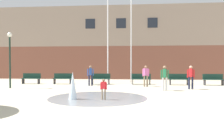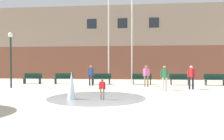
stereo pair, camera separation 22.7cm
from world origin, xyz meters
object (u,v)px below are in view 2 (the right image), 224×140
(teen_by_trashcan, at_px, (165,76))
(flagpole_right, at_px, (132,31))
(adult_in_red, at_px, (146,74))
(lamp_post_left_lane, at_px, (11,52))
(park_bench_center, at_px, (142,79))
(flagpole_left, at_px, (109,31))
(adult_watching, at_px, (91,74))
(park_bench_left_of_flagpoles, at_px, (64,78))
(park_bench_far_right, at_px, (215,79))
(child_running, at_px, (102,88))
(adult_near_bench, at_px, (191,75))
(park_bench_far_left, at_px, (32,78))
(park_bench_near_trashcan, at_px, (180,79))
(park_bench_under_left_flagpole, at_px, (102,79))

(teen_by_trashcan, bearing_deg, flagpole_right, 43.91)
(adult_in_red, distance_m, lamp_post_left_lane, 9.94)
(park_bench_center, height_order, flagpole_left, flagpole_left)
(adult_watching, relative_size, flagpole_right, 0.18)
(teen_by_trashcan, distance_m, flagpole_right, 6.49)
(park_bench_left_of_flagpoles, distance_m, lamp_post_left_lane, 4.92)
(teen_by_trashcan, distance_m, flagpole_left, 7.41)
(park_bench_far_right, height_order, adult_in_red, adult_in_red)
(park_bench_center, bearing_deg, child_running, -105.00)
(park_bench_center, xyz_separation_m, adult_near_bench, (3.16, -3.16, 0.45))
(park_bench_far_left, xyz_separation_m, park_bench_near_trashcan, (12.53, -0.04, 0.00))
(teen_by_trashcan, bearing_deg, flagpole_left, 60.81)
(adult_in_red, xyz_separation_m, teen_by_trashcan, (1.02, -2.48, 0.00))
(adult_in_red, bearing_deg, teen_by_trashcan, -96.59)
(park_bench_near_trashcan, bearing_deg, park_bench_far_right, -0.70)
(park_bench_near_trashcan, distance_m, flagpole_left, 7.25)
(park_bench_far_left, height_order, child_running, child_running)
(lamp_post_left_lane, bearing_deg, teen_by_trashcan, -3.47)
(adult_in_red, bearing_deg, flagpole_left, 112.97)
(park_bench_under_left_flagpole, height_order, flagpole_left, flagpole_left)
(park_bench_near_trashcan, relative_size, park_bench_far_right, 1.00)
(adult_watching, xyz_separation_m, teen_by_trashcan, (5.31, -2.85, 0.00))
(park_bench_under_left_flagpole, xyz_separation_m, child_running, (1.23, -8.03, 0.10))
(park_bench_left_of_flagpoles, height_order, teen_by_trashcan, teen_by_trashcan)
(flagpole_left, distance_m, flagpole_right, 2.03)
(park_bench_left_of_flagpoles, relative_size, adult_in_red, 1.01)
(park_bench_left_of_flagpoles, relative_size, park_bench_far_right, 1.00)
(adult_watching, height_order, flagpole_right, flagpole_right)
(park_bench_under_left_flagpole, xyz_separation_m, adult_near_bench, (6.54, -3.16, 0.45))
(park_bench_center, relative_size, park_bench_near_trashcan, 1.00)
(flagpole_left, bearing_deg, park_bench_left_of_flagpoles, -169.39)
(adult_near_bench, distance_m, flagpole_right, 6.71)
(park_bench_near_trashcan, height_order, adult_near_bench, adult_near_bench)
(adult_near_bench, height_order, teen_by_trashcan, same)
(child_running, relative_size, flagpole_right, 0.11)
(adult_in_red, xyz_separation_m, flagpole_right, (-1.08, 2.44, 3.66))
(park_bench_left_of_flagpoles, relative_size, lamp_post_left_lane, 0.41)
(adult_watching, distance_m, teen_by_trashcan, 6.02)
(flagpole_right, bearing_deg, teen_by_trashcan, -66.99)
(park_bench_far_left, distance_m, adult_watching, 5.63)
(lamp_post_left_lane, bearing_deg, flagpole_right, 26.59)
(park_bench_center, distance_m, teen_by_trashcan, 4.34)
(park_bench_far_right, bearing_deg, flagpole_right, 172.73)
(park_bench_far_left, bearing_deg, park_bench_far_right, -0.29)
(flagpole_left, xyz_separation_m, lamp_post_left_lane, (-6.53, -4.28, -2.07))
(adult_near_bench, bearing_deg, park_bench_far_right, -8.02)
(teen_by_trashcan, relative_size, lamp_post_left_lane, 0.40)
(teen_by_trashcan, xyz_separation_m, flagpole_right, (-2.09, 4.93, 3.66))
(park_bench_far_left, distance_m, park_bench_left_of_flagpoles, 2.79)
(park_bench_near_trashcan, height_order, park_bench_far_right, same)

